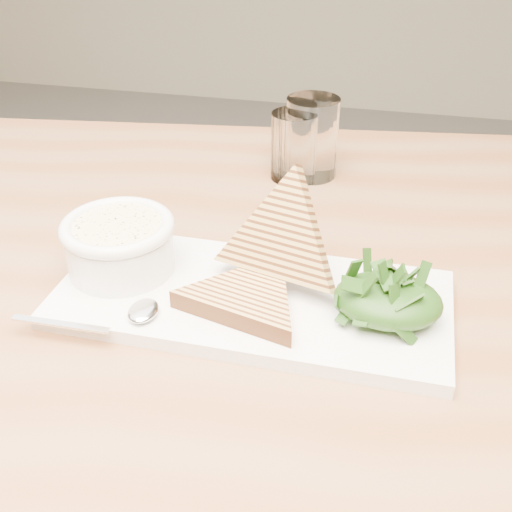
% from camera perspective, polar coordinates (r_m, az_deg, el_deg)
% --- Properties ---
extents(table_top, '(1.40, 1.03, 0.04)m').
position_cam_1_polar(table_top, '(0.77, -2.86, -1.62)').
color(table_top, '#8C613F').
rests_on(table_top, ground).
extents(table_leg_bl, '(0.06, 0.06, 0.74)m').
position_cam_1_polar(table_leg_bl, '(1.51, -20.88, -2.92)').
color(table_leg_bl, '#8C613F').
rests_on(table_leg_bl, ground).
extents(platter, '(0.42, 0.19, 0.02)m').
position_cam_1_polar(platter, '(0.68, -0.38, -3.86)').
color(platter, white).
rests_on(platter, table_top).
extents(soup_bowl, '(0.12, 0.12, 0.05)m').
position_cam_1_polar(soup_bowl, '(0.72, -11.96, 0.50)').
color(soup_bowl, white).
rests_on(soup_bowl, platter).
extents(soup, '(0.10, 0.10, 0.01)m').
position_cam_1_polar(soup, '(0.71, -12.22, 2.44)').
color(soup, beige).
rests_on(soup, soup_bowl).
extents(bowl_rim, '(0.12, 0.12, 0.01)m').
position_cam_1_polar(bowl_rim, '(0.70, -12.24, 2.58)').
color(bowl_rim, white).
rests_on(bowl_rim, soup_bowl).
extents(sandwich_flat, '(0.19, 0.19, 0.02)m').
position_cam_1_polar(sandwich_flat, '(0.65, -0.76, -3.74)').
color(sandwich_flat, tan).
rests_on(sandwich_flat, platter).
extents(sandwich_lean, '(0.19, 0.19, 0.18)m').
position_cam_1_polar(sandwich_lean, '(0.67, 2.29, 1.50)').
color(sandwich_lean, tan).
rests_on(sandwich_lean, sandwich_flat).
extents(salad_base, '(0.11, 0.08, 0.04)m').
position_cam_1_polar(salad_base, '(0.65, 11.64, -3.88)').
color(salad_base, black).
rests_on(salad_base, platter).
extents(arugula_pile, '(0.11, 0.10, 0.05)m').
position_cam_1_polar(arugula_pile, '(0.64, 11.71, -3.42)').
color(arugula_pile, '#2E5417').
rests_on(arugula_pile, platter).
extents(spoon_bowl, '(0.03, 0.04, 0.01)m').
position_cam_1_polar(spoon_bowl, '(0.65, -9.99, -4.81)').
color(spoon_bowl, silver).
rests_on(spoon_bowl, platter).
extents(spoon_handle, '(0.10, 0.01, 0.00)m').
position_cam_1_polar(spoon_handle, '(0.66, -16.99, -5.80)').
color(spoon_handle, silver).
rests_on(spoon_handle, platter).
extents(glass_near, '(0.08, 0.08, 0.12)m').
position_cam_1_polar(glass_near, '(0.95, 4.98, 10.43)').
color(glass_near, white).
rests_on(glass_near, table_top).
extents(glass_far, '(0.06, 0.06, 0.10)m').
position_cam_1_polar(glass_far, '(0.94, 3.33, 9.72)').
color(glass_far, white).
rests_on(glass_far, table_top).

